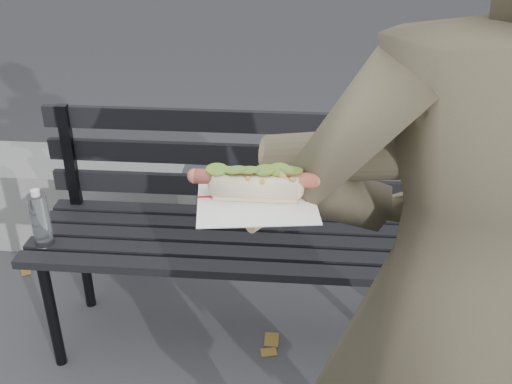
{
  "coord_description": "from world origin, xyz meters",
  "views": [
    {
      "loc": [
        0.08,
        -0.86,
        1.61
      ],
      "look_at": [
        0.0,
        -0.01,
        1.15
      ],
      "focal_mm": 42.0,
      "sensor_mm": 36.0,
      "label": 1
    }
  ],
  "objects": [
    {
      "name": "person",
      "position": [
        0.38,
        0.06,
        0.89
      ],
      "size": [
        0.71,
        0.53,
        1.78
      ],
      "primitive_type": "imported",
      "rotation": [
        0.0,
        0.0,
        3.32
      ],
      "color": "#43422D",
      "rests_on": "ground"
    },
    {
      "name": "held_hotdog",
      "position": [
        0.19,
        0.05,
        1.19
      ],
      "size": [
        0.61,
        0.3,
        0.2
      ],
      "color": "#43422D"
    },
    {
      "name": "concrete_block",
      "position": [
        -1.07,
        1.63,
        0.2
      ],
      "size": [
        1.2,
        0.4,
        0.4
      ],
      "primitive_type": "cube",
      "color": "slate",
      "rests_on": "ground"
    },
    {
      "name": "park_bench",
      "position": [
        -0.13,
        0.97,
        0.52
      ],
      "size": [
        1.5,
        0.44,
        0.88
      ],
      "color": "black",
      "rests_on": "ground"
    }
  ]
}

